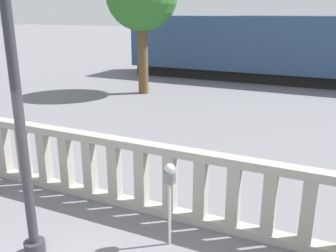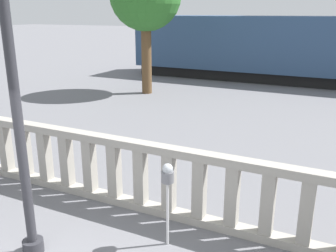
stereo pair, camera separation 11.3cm
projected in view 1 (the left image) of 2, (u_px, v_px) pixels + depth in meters
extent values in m
cube|color=#9E998E|center=(156.00, 209.00, 6.69)|extent=(13.48, 0.24, 0.14)
cube|color=#9E998E|center=(155.00, 148.00, 6.36)|extent=(13.48, 0.24, 0.14)
cube|color=#9E998E|center=(4.00, 148.00, 8.01)|extent=(0.20, 0.20, 1.02)
cube|color=#9E998E|center=(24.00, 152.00, 7.78)|extent=(0.20, 0.20, 1.02)
cube|color=#9E998E|center=(44.00, 156.00, 7.55)|extent=(0.20, 0.20, 1.02)
cube|color=#9E998E|center=(66.00, 161.00, 7.32)|extent=(0.20, 0.20, 1.02)
cube|color=#9E998E|center=(90.00, 166.00, 7.10)|extent=(0.20, 0.20, 1.02)
cube|color=#9E998E|center=(115.00, 171.00, 6.87)|extent=(0.20, 0.20, 1.02)
cube|color=#9E998E|center=(141.00, 176.00, 6.64)|extent=(0.20, 0.20, 1.02)
cube|color=#9E998E|center=(170.00, 182.00, 6.41)|extent=(0.20, 0.20, 1.02)
cube|color=#9E998E|center=(201.00, 189.00, 6.18)|extent=(0.20, 0.20, 1.02)
cube|color=#9E998E|center=(234.00, 195.00, 5.96)|extent=(0.20, 0.20, 1.02)
cube|color=#9E998E|center=(269.00, 203.00, 5.73)|extent=(0.20, 0.20, 1.02)
cube|color=#9E998E|center=(308.00, 211.00, 5.50)|extent=(0.20, 0.20, 1.02)
cylinder|color=#2D2D33|center=(35.00, 247.00, 5.55)|extent=(0.30, 0.30, 0.20)
cylinder|color=#2D2D33|center=(7.00, 20.00, 4.60)|extent=(0.14, 0.14, 6.30)
cylinder|color=silver|center=(170.00, 214.00, 5.65)|extent=(0.04, 0.04, 1.05)
cylinder|color=slate|center=(170.00, 177.00, 5.47)|extent=(0.19, 0.19, 0.17)
sphere|color=#B2B7BC|center=(170.00, 169.00, 5.43)|extent=(0.16, 0.16, 0.16)
cube|color=black|center=(307.00, 78.00, 18.66)|extent=(18.13, 2.29, 0.55)
cube|color=navy|center=(310.00, 45.00, 18.19)|extent=(18.50, 2.87, 2.69)
cylinder|color=brown|center=(143.00, 59.00, 16.10)|extent=(0.43, 0.43, 3.01)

